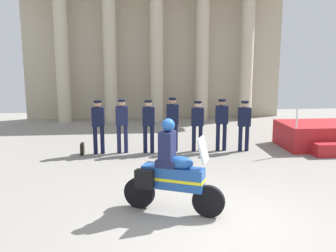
{
  "coord_description": "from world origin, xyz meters",
  "views": [
    {
      "loc": [
        -1.5,
        -6.73,
        3.14
      ],
      "look_at": [
        -0.56,
        2.84,
        1.31
      ],
      "focal_mm": 41.1,
      "sensor_mm": 36.0,
      "label": 1
    }
  ],
  "objects_px": {
    "reviewing_stand": "(319,136)",
    "officer_in_row_3": "(172,120)",
    "officer_in_row_0": "(98,123)",
    "officer_in_row_2": "(149,122)",
    "officer_in_row_6": "(244,122)",
    "officer_in_row_4": "(197,122)",
    "officer_in_row_5": "(222,120)",
    "briefcase_on_ground": "(82,149)",
    "officer_in_row_1": "(122,122)",
    "motorcycle_with_rider": "(170,174)"
  },
  "relations": [
    {
      "from": "reviewing_stand",
      "to": "officer_in_row_0",
      "type": "xyz_separation_m",
      "value": [
        -7.3,
        -0.13,
        0.61
      ]
    },
    {
      "from": "officer_in_row_2",
      "to": "reviewing_stand",
      "type": "bearing_deg",
      "value": -176.13
    },
    {
      "from": "officer_in_row_2",
      "to": "briefcase_on_ground",
      "type": "height_order",
      "value": "officer_in_row_2"
    },
    {
      "from": "officer_in_row_3",
      "to": "officer_in_row_1",
      "type": "bearing_deg",
      "value": 3.22
    },
    {
      "from": "officer_in_row_0",
      "to": "officer_in_row_1",
      "type": "relative_size",
      "value": 0.99
    },
    {
      "from": "officer_in_row_0",
      "to": "officer_in_row_4",
      "type": "relative_size",
      "value": 1.04
    },
    {
      "from": "officer_in_row_0",
      "to": "officer_in_row_4",
      "type": "bearing_deg",
      "value": -176.62
    },
    {
      "from": "reviewing_stand",
      "to": "motorcycle_with_rider",
      "type": "relative_size",
      "value": 1.26
    },
    {
      "from": "officer_in_row_3",
      "to": "officer_in_row_5",
      "type": "height_order",
      "value": "officer_in_row_3"
    },
    {
      "from": "briefcase_on_ground",
      "to": "officer_in_row_3",
      "type": "bearing_deg",
      "value": 2.22
    },
    {
      "from": "officer_in_row_3",
      "to": "briefcase_on_ground",
      "type": "distance_m",
      "value": 2.98
    },
    {
      "from": "officer_in_row_2",
      "to": "officer_in_row_3",
      "type": "height_order",
      "value": "officer_in_row_3"
    },
    {
      "from": "officer_in_row_6",
      "to": "motorcycle_with_rider",
      "type": "xyz_separation_m",
      "value": [
        -2.89,
        -4.62,
        -0.17
      ]
    },
    {
      "from": "officer_in_row_1",
      "to": "motorcycle_with_rider",
      "type": "bearing_deg",
      "value": 104.42
    },
    {
      "from": "reviewing_stand",
      "to": "officer_in_row_2",
      "type": "xyz_separation_m",
      "value": [
        -5.73,
        -0.15,
        0.6
      ]
    },
    {
      "from": "officer_in_row_4",
      "to": "officer_in_row_6",
      "type": "height_order",
      "value": "officer_in_row_6"
    },
    {
      "from": "officer_in_row_1",
      "to": "officer_in_row_3",
      "type": "height_order",
      "value": "officer_in_row_3"
    },
    {
      "from": "reviewing_stand",
      "to": "officer_in_row_5",
      "type": "relative_size",
      "value": 1.45
    },
    {
      "from": "officer_in_row_1",
      "to": "officer_in_row_4",
      "type": "distance_m",
      "value": 2.41
    },
    {
      "from": "officer_in_row_3",
      "to": "officer_in_row_5",
      "type": "xyz_separation_m",
      "value": [
        1.59,
        -0.05,
        -0.03
      ]
    },
    {
      "from": "briefcase_on_ground",
      "to": "motorcycle_with_rider",
      "type": "bearing_deg",
      "value": -64.02
    },
    {
      "from": "officer_in_row_6",
      "to": "briefcase_on_ground",
      "type": "height_order",
      "value": "officer_in_row_6"
    },
    {
      "from": "officer_in_row_2",
      "to": "officer_in_row_4",
      "type": "distance_m",
      "value": 1.58
    },
    {
      "from": "officer_in_row_1",
      "to": "officer_in_row_5",
      "type": "distance_m",
      "value": 3.19
    },
    {
      "from": "reviewing_stand",
      "to": "officer_in_row_1",
      "type": "distance_m",
      "value": 6.59
    },
    {
      "from": "motorcycle_with_rider",
      "to": "briefcase_on_ground",
      "type": "relative_size",
      "value": 5.41
    },
    {
      "from": "officer_in_row_3",
      "to": "officer_in_row_6",
      "type": "distance_m",
      "value": 2.32
    },
    {
      "from": "reviewing_stand",
      "to": "officer_in_row_6",
      "type": "height_order",
      "value": "reviewing_stand"
    },
    {
      "from": "officer_in_row_5",
      "to": "officer_in_row_1",
      "type": "bearing_deg",
      "value": 1.92
    },
    {
      "from": "officer_in_row_1",
      "to": "officer_in_row_2",
      "type": "height_order",
      "value": "officer_in_row_1"
    },
    {
      "from": "reviewing_stand",
      "to": "officer_in_row_4",
      "type": "height_order",
      "value": "reviewing_stand"
    },
    {
      "from": "reviewing_stand",
      "to": "officer_in_row_5",
      "type": "distance_m",
      "value": 3.42
    },
    {
      "from": "officer_in_row_6",
      "to": "motorcycle_with_rider",
      "type": "relative_size",
      "value": 0.84
    },
    {
      "from": "officer_in_row_0",
      "to": "officer_in_row_3",
      "type": "distance_m",
      "value": 2.34
    },
    {
      "from": "officer_in_row_0",
      "to": "reviewing_stand",
      "type": "bearing_deg",
      "value": -176.64
    },
    {
      "from": "officer_in_row_0",
      "to": "officer_in_row_4",
      "type": "xyz_separation_m",
      "value": [
        3.14,
        0.06,
        -0.04
      ]
    },
    {
      "from": "briefcase_on_ground",
      "to": "officer_in_row_4",
      "type": "bearing_deg",
      "value": 1.37
    },
    {
      "from": "reviewing_stand",
      "to": "officer_in_row_4",
      "type": "distance_m",
      "value": 4.19
    },
    {
      "from": "officer_in_row_0",
      "to": "officer_in_row_2",
      "type": "height_order",
      "value": "officer_in_row_0"
    },
    {
      "from": "officer_in_row_1",
      "to": "briefcase_on_ground",
      "type": "relative_size",
      "value": 4.76
    },
    {
      "from": "officer_in_row_5",
      "to": "briefcase_on_ground",
      "type": "relative_size",
      "value": 4.69
    },
    {
      "from": "officer_in_row_2",
      "to": "officer_in_row_6",
      "type": "bearing_deg",
      "value": -178.76
    },
    {
      "from": "officer_in_row_3",
      "to": "motorcycle_with_rider",
      "type": "height_order",
      "value": "motorcycle_with_rider"
    },
    {
      "from": "reviewing_stand",
      "to": "officer_in_row_3",
      "type": "xyz_separation_m",
      "value": [
        -4.96,
        -0.05,
        0.64
      ]
    },
    {
      "from": "officer_in_row_2",
      "to": "officer_in_row_6",
      "type": "height_order",
      "value": "officer_in_row_2"
    },
    {
      "from": "officer_in_row_4",
      "to": "motorcycle_with_rider",
      "type": "distance_m",
      "value": 4.96
    },
    {
      "from": "officer_in_row_1",
      "to": "officer_in_row_3",
      "type": "relative_size",
      "value": 0.98
    },
    {
      "from": "officer_in_row_4",
      "to": "motorcycle_with_rider",
      "type": "xyz_separation_m",
      "value": [
        -1.39,
        -4.76,
        -0.17
      ]
    },
    {
      "from": "officer_in_row_2",
      "to": "motorcycle_with_rider",
      "type": "distance_m",
      "value": 4.69
    },
    {
      "from": "officer_in_row_1",
      "to": "officer_in_row_3",
      "type": "xyz_separation_m",
      "value": [
        1.6,
        0.02,
        0.02
      ]
    }
  ]
}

